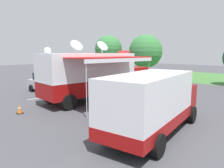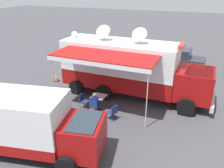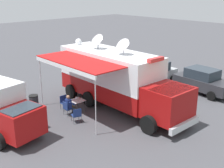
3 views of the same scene
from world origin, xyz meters
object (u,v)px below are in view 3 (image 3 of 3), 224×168
at_px(water_bottle, 76,98).
at_px(folding_chair_at_table, 67,107).
at_px(folding_table, 77,101).
at_px(car_far_corner, 153,74).
at_px(seated_responder, 70,104).
at_px(trash_bin, 34,102).
at_px(car_behind_truck, 203,81).
at_px(folding_chair_beside_table, 64,101).
at_px(traffic_cone, 67,82).
at_px(folding_chair_spare_by_truck, 77,114).
at_px(command_truck, 117,78).

height_order(water_bottle, folding_chair_at_table, water_bottle).
height_order(folding_table, car_far_corner, car_far_corner).
distance_m(folding_table, seated_responder, 0.62).
distance_m(trash_bin, car_behind_truck, 11.83).
distance_m(water_bottle, folding_chair_beside_table, 0.91).
bearing_deg(traffic_cone, folding_chair_beside_table, 52.49).
distance_m(folding_chair_at_table, car_far_corner, 8.35).
height_order(folding_table, folding_chair_beside_table, folding_chair_beside_table).
relative_size(folding_chair_spare_by_truck, traffic_cone, 1.50).
distance_m(folding_table, traffic_cone, 5.25).
relative_size(command_truck, traffic_cone, 16.49).
distance_m(water_bottle, trash_bin, 2.73).
bearing_deg(folding_chair_beside_table, car_behind_truck, 153.86).
height_order(folding_table, trash_bin, trash_bin).
relative_size(folding_chair_beside_table, car_far_corner, 0.21).
relative_size(folding_chair_at_table, folding_chair_beside_table, 1.00).
xyz_separation_m(folding_chair_beside_table, trash_bin, (1.38, -1.32, -0.06)).
bearing_deg(folding_table, seated_responder, 6.70).
height_order(command_truck, seated_responder, command_truck).
height_order(command_truck, traffic_cone, command_truck).
height_order(folding_table, seated_responder, seated_responder).
xyz_separation_m(trash_bin, car_behind_truck, (-10.35, 5.72, 0.42)).
xyz_separation_m(command_truck, trash_bin, (3.92, -3.39, -1.49)).
xyz_separation_m(folding_table, car_behind_truck, (-8.62, 3.55, 0.21)).
bearing_deg(traffic_cone, trash_bin, 29.70).
relative_size(folding_table, folding_chair_spare_by_truck, 0.95).
relative_size(command_truck, folding_chair_spare_by_truck, 10.99).
bearing_deg(folding_chair_beside_table, folding_chair_at_table, 63.66).
bearing_deg(traffic_cone, command_truck, 86.80).
xyz_separation_m(water_bottle, car_behind_truck, (-8.66, 3.61, 0.05)).
xyz_separation_m(folding_table, seated_responder, (0.61, 0.07, -0.02)).
height_order(seated_responder, trash_bin, seated_responder).
bearing_deg(folding_chair_spare_by_truck, traffic_cone, -121.15).
bearing_deg(car_far_corner, seated_responder, 1.13).
bearing_deg(command_truck, seated_responder, -22.25).
bearing_deg(seated_responder, car_behind_truck, 159.35).
bearing_deg(folding_chair_at_table, water_bottle, -170.74).
bearing_deg(traffic_cone, folding_table, 61.19).
xyz_separation_m(folding_table, folding_chair_at_table, (0.80, 0.07, -0.16)).
relative_size(folding_chair_at_table, car_far_corner, 0.21).
relative_size(seated_responder, car_behind_truck, 0.29).
relative_size(command_truck, car_behind_truck, 2.20).
bearing_deg(water_bottle, folding_chair_at_table, 9.26).
distance_m(folding_chair_spare_by_truck, trash_bin, 3.51).
distance_m(folding_chair_at_table, folding_chair_beside_table, 1.02).
distance_m(folding_chair_at_table, trash_bin, 2.42).
bearing_deg(water_bottle, folding_table, 121.49).
xyz_separation_m(folding_table, trash_bin, (1.72, -2.17, -0.22)).
bearing_deg(folding_chair_at_table, folding_chair_spare_by_truck, 79.79).
height_order(water_bottle, car_behind_truck, car_behind_truck).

